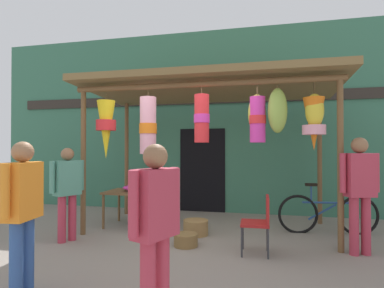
# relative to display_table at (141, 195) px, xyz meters

# --- Properties ---
(ground_plane) EXTENTS (30.00, 30.00, 0.00)m
(ground_plane) POSITION_rel_display_table_xyz_m (1.05, -0.86, -0.62)
(ground_plane) COLOR gray
(shop_facade) EXTENTS (11.33, 0.29, 4.38)m
(shop_facade) POSITION_rel_display_table_xyz_m (1.05, 1.83, 1.57)
(shop_facade) COLOR #387056
(shop_facade) RESTS_ON ground_plane
(market_stall_canopy) EXTENTS (4.73, 2.30, 2.82)m
(market_stall_canopy) POSITION_rel_display_table_xyz_m (1.37, -0.09, 1.81)
(market_stall_canopy) COLOR brown
(market_stall_canopy) RESTS_ON ground_plane
(display_table) EXTENTS (1.35, 0.76, 0.69)m
(display_table) POSITION_rel_display_table_xyz_m (0.00, 0.00, 0.00)
(display_table) COLOR brown
(display_table) RESTS_ON ground_plane
(flower_heap_on_table) EXTENTS (0.81, 0.57, 0.14)m
(flower_heap_on_table) POSITION_rel_display_table_xyz_m (0.06, -0.03, 0.14)
(flower_heap_on_table) COLOR #D13399
(flower_heap_on_table) RESTS_ON display_table
(folding_chair) EXTENTS (0.41, 0.41, 0.84)m
(folding_chair) POSITION_rel_display_table_xyz_m (2.30, -1.13, -0.12)
(folding_chair) COLOR #AD1E1E
(folding_chair) RESTS_ON ground_plane
(wicker_basket_by_table) EXTENTS (0.44, 0.44, 0.26)m
(wicker_basket_by_table) POSITION_rel_display_table_xyz_m (1.17, -0.34, -0.49)
(wicker_basket_by_table) COLOR olive
(wicker_basket_by_table) RESTS_ON ground_plane
(wicker_basket_spare) EXTENTS (0.37, 0.37, 0.19)m
(wicker_basket_spare) POSITION_rel_display_table_xyz_m (1.16, -1.00, -0.53)
(wicker_basket_spare) COLOR brown
(wicker_basket_spare) RESTS_ON ground_plane
(parked_bicycle) EXTENTS (1.74, 0.44, 0.92)m
(parked_bicycle) POSITION_rel_display_table_xyz_m (3.46, 0.28, -0.27)
(parked_bicycle) COLOR black
(parked_bicycle) RESTS_ON ground_plane
(vendor_in_orange) EXTENTS (0.26, 0.59, 1.60)m
(vendor_in_orange) POSITION_rel_display_table_xyz_m (-0.09, -2.99, 0.32)
(vendor_in_orange) COLOR #2D5193
(vendor_in_orange) RESTS_ON ground_plane
(customer_foreground) EXTENTS (0.38, 0.54, 1.53)m
(customer_foreground) POSITION_rel_display_table_xyz_m (-0.81, -1.19, 0.28)
(customer_foreground) COLOR #B23347
(customer_foreground) RESTS_ON ground_plane
(shopper_by_bananas) EXTENTS (0.57, 0.34, 1.69)m
(shopper_by_bananas) POSITION_rel_display_table_xyz_m (3.69, -0.83, 0.38)
(shopper_by_bananas) COLOR #B23347
(shopper_by_bananas) RESTS_ON ground_plane
(passerby_at_right) EXTENTS (0.36, 0.56, 1.57)m
(passerby_at_right) POSITION_rel_display_table_xyz_m (1.45, -3.24, 0.30)
(passerby_at_right) COLOR #B23347
(passerby_at_right) RESTS_ON ground_plane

